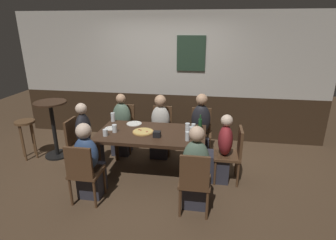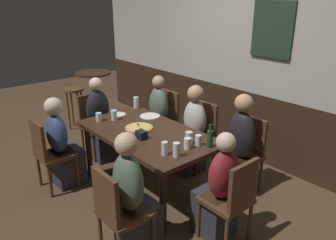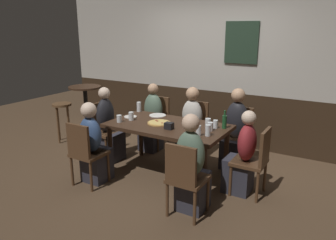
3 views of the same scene
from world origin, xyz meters
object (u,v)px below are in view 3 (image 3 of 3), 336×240
at_px(chair_mid_far, 195,125).
at_px(pint_glass_stout, 119,119).
at_px(chair_right_near, 185,176).
at_px(pizza, 159,123).
at_px(pint_glass_amber, 139,107).
at_px(plate_white_large, 158,115).
at_px(tumbler_water, 131,117).
at_px(person_left_near, 94,148).
at_px(bar_stool, 62,112).
at_px(person_head_east, 242,159).
at_px(chair_head_west, 101,128).
at_px(chair_left_near, 85,151).
at_px(chair_head_east, 255,158).
at_px(beer_glass_half, 210,127).
at_px(beer_glass_tall, 208,131).
at_px(person_head_west, 108,130).
at_px(beer_bottle_green, 224,121).
at_px(dining_table, 168,130).
at_px(plate_white_small, 130,117).
at_px(side_bar_table, 86,110).
at_px(person_left_far, 152,122).
at_px(condiment_caddy, 169,126).
at_px(person_right_far, 235,135).
at_px(highball_clear, 198,131).
at_px(tumbler_short, 208,124).
at_px(pint_glass_pale, 215,125).
at_px(chair_right_far, 238,133).
at_px(chair_left_far, 157,119).
at_px(person_mid_far, 191,128).

xyz_separation_m(chair_mid_far, pint_glass_stout, (-0.66, -1.13, 0.29)).
xyz_separation_m(chair_right_near, pizza, (-0.87, 0.86, 0.26)).
relative_size(pint_glass_amber, plate_white_large, 0.61).
bearing_deg(tumbler_water, chair_mid_far, 59.25).
relative_size(person_left_near, bar_stool, 1.56).
xyz_separation_m(plate_white_large, bar_stool, (-1.98, -0.10, -0.18)).
distance_m(person_head_east, pint_glass_stout, 1.80).
bearing_deg(chair_head_west, chair_left_near, -59.57).
relative_size(chair_head_east, person_left_near, 0.78).
height_order(beer_glass_half, bar_stool, beer_glass_half).
distance_m(chair_head_west, bar_stool, 1.13).
bearing_deg(chair_head_east, chair_right_near, -120.43).
relative_size(chair_mid_far, beer_glass_tall, 6.11).
distance_m(chair_mid_far, beer_glass_half, 1.09).
bearing_deg(chair_right_near, person_left_near, 173.70).
distance_m(person_head_west, beer_bottle_green, 1.88).
relative_size(dining_table, beer_glass_tall, 11.63).
relative_size(person_head_west, bar_stool, 1.62).
xyz_separation_m(person_left_near, plate_white_small, (0.05, 0.77, 0.27)).
distance_m(chair_right_near, side_bar_table, 2.93).
bearing_deg(tumbler_water, person_head_east, 2.82).
relative_size(person_left_far, condiment_caddy, 10.39).
bearing_deg(chair_head_east, bar_stool, 176.49).
bearing_deg(side_bar_table, person_right_far, 7.48).
distance_m(highball_clear, tumbler_short, 0.35).
bearing_deg(pint_glass_pale, chair_right_far, 82.20).
bearing_deg(chair_right_near, bar_stool, 160.42).
relative_size(chair_left_far, chair_left_near, 1.00).
distance_m(chair_left_far, person_left_far, 0.16).
bearing_deg(beer_bottle_green, pint_glass_amber, 174.02).
height_order(pint_glass_pale, side_bar_table, side_bar_table).
relative_size(chair_right_near, plate_white_small, 4.63).
distance_m(pizza, highball_clear, 0.74).
bearing_deg(bar_stool, pint_glass_pale, -0.92).
distance_m(highball_clear, pint_glass_amber, 1.49).
distance_m(beer_bottle_green, plate_white_large, 1.12).
bearing_deg(chair_left_far, dining_table, -50.01).
distance_m(beer_bottle_green, side_bar_table, 2.66).
bearing_deg(person_left_far, plate_white_small, -85.53).
bearing_deg(beer_glass_half, chair_right_far, 82.31).
bearing_deg(tumbler_short, chair_head_east, -10.08).
height_order(chair_right_near, condiment_caddy, chair_right_near).
height_order(chair_left_far, person_right_far, person_right_far).
distance_m(person_right_far, plate_white_small, 1.59).
bearing_deg(chair_right_near, chair_head_east, 59.57).
bearing_deg(person_mid_far, dining_table, -90.00).
distance_m(person_head_west, plate_white_large, 0.83).
relative_size(person_mid_far, pint_glass_amber, 7.42).
relative_size(person_left_near, condiment_caddy, 10.21).
relative_size(highball_clear, condiment_caddy, 1.24).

